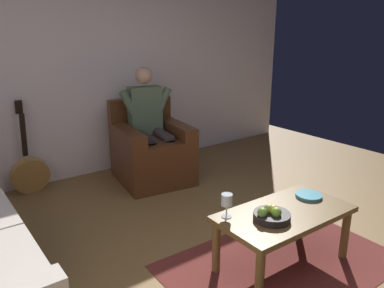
# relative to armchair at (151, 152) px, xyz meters

# --- Properties ---
(ground_plane) EXTENTS (6.51, 6.51, 0.00)m
(ground_plane) POSITION_rel_armchair_xyz_m (0.14, 2.10, -0.33)
(ground_plane) COLOR brown
(wall_back) EXTENTS (5.67, 0.06, 2.74)m
(wall_back) POSITION_rel_armchair_xyz_m (0.14, -0.65, 1.04)
(wall_back) COLOR white
(wall_back) RESTS_ON ground
(rug) EXTENTS (1.73, 1.17, 0.01)m
(rug) POSITION_rel_armchair_xyz_m (0.10, 2.04, -0.33)
(rug) COLOR maroon
(rug) RESTS_ON ground
(armchair) EXTENTS (0.87, 0.94, 0.91)m
(armchair) POSITION_rel_armchair_xyz_m (0.00, 0.00, 0.00)
(armchair) COLOR #502B16
(armchair) RESTS_ON ground
(person_seated) EXTENTS (0.64, 0.63, 1.29)m
(person_seated) POSITION_rel_armchair_xyz_m (-0.00, -0.03, 0.36)
(person_seated) COLOR #50664D
(person_seated) RESTS_ON ground
(coffee_table) EXTENTS (1.02, 0.55, 0.44)m
(coffee_table) POSITION_rel_armchair_xyz_m (0.10, 2.04, 0.04)
(coffee_table) COLOR brown
(coffee_table) RESTS_ON ground
(guitar) EXTENTS (0.40, 0.22, 1.00)m
(guitar) POSITION_rel_armchair_xyz_m (1.24, -0.44, -0.10)
(guitar) COLOR #AD7C3E
(guitar) RESTS_ON ground
(wine_glass_near) EXTENTS (0.08, 0.08, 0.17)m
(wine_glass_near) POSITION_rel_armchair_xyz_m (0.49, 1.85, 0.22)
(wine_glass_near) COLOR silver
(wine_glass_near) RESTS_ON coffee_table
(fruit_bowl) EXTENTS (0.26, 0.26, 0.11)m
(fruit_bowl) POSITION_rel_armchair_xyz_m (0.27, 2.07, 0.14)
(fruit_bowl) COLOR black
(fruit_bowl) RESTS_ON coffee_table
(decorative_dish) EXTENTS (0.20, 0.20, 0.02)m
(decorative_dish) POSITION_rel_armchair_xyz_m (-0.24, 1.99, 0.11)
(decorative_dish) COLOR teal
(decorative_dish) RESTS_ON coffee_table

